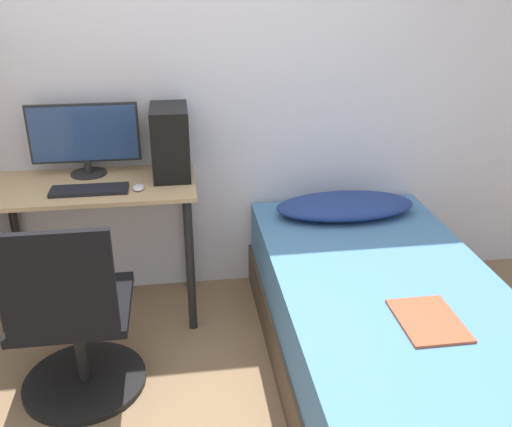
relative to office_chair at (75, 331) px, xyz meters
The scene contains 10 objects.
wall_back 1.37m from the office_chair, 66.93° to the left, with size 8.00×0.05×2.50m.
desk 0.72m from the office_chair, 86.03° to the left, with size 1.05×0.53×0.77m.
office_chair is the anchor object (origin of this frame).
bed 1.40m from the office_chair, ahead, with size 1.02×2.02×0.51m.
pillow 1.56m from the office_chair, 25.29° to the left, with size 0.77×0.36×0.11m.
magazine 1.49m from the office_chair, 15.19° to the right, with size 0.24×0.32×0.01m.
monitor 1.03m from the office_chair, 88.99° to the left, with size 0.56×0.19×0.38m.
keyboard 0.71m from the office_chair, 84.95° to the left, with size 0.38×0.13×0.02m.
pc_tower 1.06m from the office_chair, 58.34° to the left, with size 0.19×0.32×0.37m.
mouse 0.76m from the office_chair, 62.45° to the left, with size 0.06×0.09×0.02m.
Camera 1 is at (0.09, -1.64, 1.81)m, focal length 40.00 mm.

